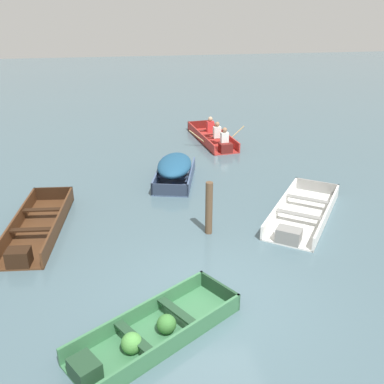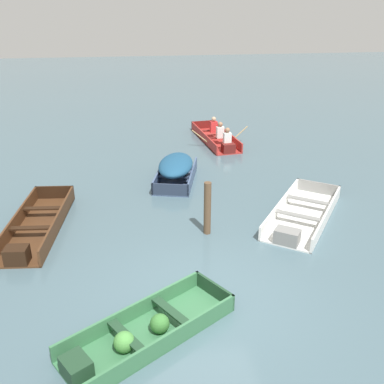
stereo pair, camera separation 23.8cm
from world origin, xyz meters
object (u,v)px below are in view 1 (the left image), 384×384
(dinghy_green_foreground, at_px, (150,334))
(skiff_white_mid_moored, at_px, (302,215))
(skiff_slate_blue_far_moored, at_px, (175,167))
(rowboat_red_with_crew, at_px, (214,137))
(skiff_dark_varnish_near_moored, at_px, (37,228))
(mooring_post, at_px, (209,208))

(dinghy_green_foreground, distance_m, skiff_white_mid_moored, 5.57)
(dinghy_green_foreground, height_order, skiff_slate_blue_far_moored, skiff_slate_blue_far_moored)
(dinghy_green_foreground, relative_size, rowboat_red_with_crew, 0.84)
(skiff_white_mid_moored, bearing_deg, rowboat_red_with_crew, 96.66)
(dinghy_green_foreground, bearing_deg, skiff_dark_varnish_near_moored, 120.49)
(skiff_dark_varnish_near_moored, relative_size, mooring_post, 2.70)
(skiff_slate_blue_far_moored, relative_size, rowboat_red_with_crew, 0.71)
(rowboat_red_with_crew, bearing_deg, skiff_white_mid_moored, -83.34)
(skiff_white_mid_moored, distance_m, skiff_slate_blue_far_moored, 4.25)
(rowboat_red_with_crew, height_order, mooring_post, mooring_post)
(dinghy_green_foreground, xyz_separation_m, rowboat_red_with_crew, (3.41, 10.45, 0.08))
(skiff_slate_blue_far_moored, xyz_separation_m, mooring_post, (0.34, -3.43, 0.23))
(dinghy_green_foreground, relative_size, skiff_slate_blue_far_moored, 1.18)
(skiff_dark_varnish_near_moored, bearing_deg, dinghy_green_foreground, -59.51)
(dinghy_green_foreground, height_order, rowboat_red_with_crew, rowboat_red_with_crew)
(dinghy_green_foreground, bearing_deg, mooring_post, 63.20)
(rowboat_red_with_crew, distance_m, mooring_post, 7.32)
(skiff_dark_varnish_near_moored, bearing_deg, rowboat_red_with_crew, 47.98)
(skiff_dark_varnish_near_moored, xyz_separation_m, rowboat_red_with_crew, (5.78, 6.42, 0.08))
(dinghy_green_foreground, height_order, mooring_post, mooring_post)
(skiff_dark_varnish_near_moored, distance_m, rowboat_red_with_crew, 8.64)
(dinghy_green_foreground, xyz_separation_m, skiff_dark_varnish_near_moored, (-2.38, 4.03, 0.00))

